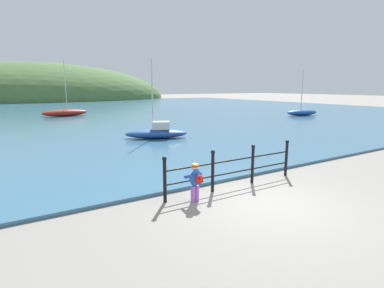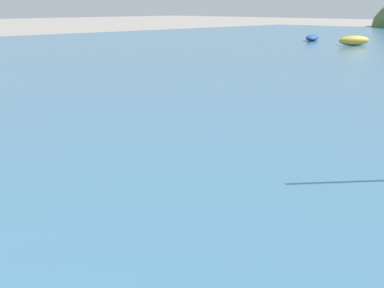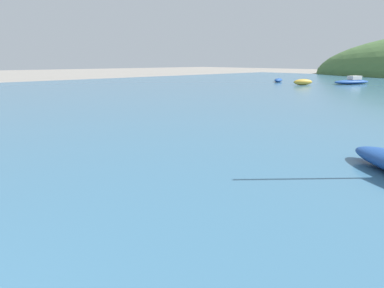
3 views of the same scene
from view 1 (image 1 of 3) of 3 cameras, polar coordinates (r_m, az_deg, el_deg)
name	(u,v)px [view 1 (image 1 of 3)]	position (r m, az deg, el deg)	size (l,w,h in m)	color
ground_plane	(270,204)	(8.01, 14.68, -10.93)	(200.00, 200.00, 0.00)	gray
water	(64,112)	(37.59, -23.22, 5.61)	(80.00, 60.00, 0.10)	#386684
far_hillside	(36,100)	(75.13, -27.60, 7.42)	(59.42, 32.68, 16.31)	#476B38
iron_railing	(234,166)	(8.85, 7.92, -4.17)	(4.60, 0.12, 1.21)	black
child_in_coat	(195,179)	(7.68, 0.65, -6.70)	(0.39, 0.54, 1.00)	#AD66C6
boat_mid_harbor	(157,132)	(16.77, -6.72, 2.20)	(3.57, 2.42, 4.25)	#1E4793
boat_green_fishing	(65,113)	(31.70, -23.00, 5.53)	(4.35, 1.66, 5.33)	maroon
boat_nearest_quay	(302,112)	(31.91, 20.22, 5.69)	(3.64, 1.91, 4.40)	#1E4793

